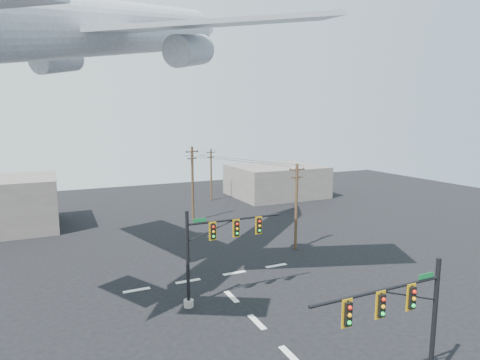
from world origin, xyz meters
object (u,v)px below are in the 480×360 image
signal_mast_far (213,249)px  airliner (119,29)px  utility_pole_a (296,205)px  utility_pole_b (193,182)px  utility_pole_c (211,174)px  signal_mast_near (407,323)px

signal_mast_far → airliner: (-4.71, 6.02, 15.17)m
utility_pole_a → utility_pole_b: size_ratio=0.91×
utility_pole_b → utility_pole_a: bearing=-90.0°
signal_mast_far → utility_pole_a: size_ratio=0.87×
utility_pole_c → airliner: airliner is taller
utility_pole_c → signal_mast_far: bearing=-125.5°
signal_mast_near → airliner: 25.86m
signal_mast_near → utility_pole_a: size_ratio=0.87×
utility_pole_b → signal_mast_far: bearing=-125.2°
signal_mast_far → utility_pole_b: 23.01m
utility_pole_c → signal_mast_near: bearing=-114.9°
signal_mast_far → airliner: airliner is taller
signal_mast_far → airliner: 16.98m
signal_mast_far → utility_pole_c: (12.37, 33.11, 0.40)m
signal_mast_near → utility_pole_a: 21.28m
signal_mast_far → utility_pole_c: bearing=69.5°
utility_pole_b → utility_pole_c: size_ratio=1.15×
utility_pole_c → utility_pole_b: bearing=-136.2°
signal_mast_near → utility_pole_c: 46.53m
signal_mast_far → airliner: bearing=128.0°
signal_mast_far → utility_pole_a: bearing=32.8°
utility_pole_a → airliner: (-16.11, -1.32, 14.58)m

